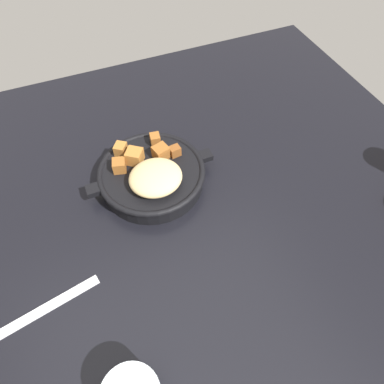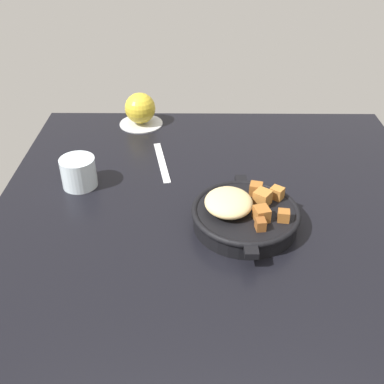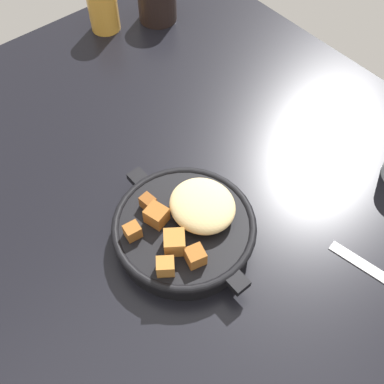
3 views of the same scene
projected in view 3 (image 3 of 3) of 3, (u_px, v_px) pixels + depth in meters
ground_plane at (193, 209)px, 72.45cm from camera, size 109.14×91.53×2.40cm
cast_iron_skillet at (186, 227)px, 66.01cm from camera, size 24.79×20.54×7.02cm
coffee_mug_dark at (157, 2)px, 95.87cm from camera, size 7.95×7.95×7.46cm
juice_glass_amber at (103, 8)px, 93.21cm from camera, size 6.01×6.01×9.28cm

